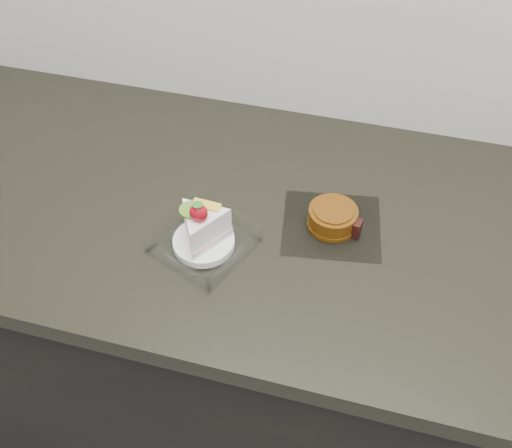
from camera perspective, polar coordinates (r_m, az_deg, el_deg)
counter at (r=1.38m, az=8.09°, el=-13.34°), size 2.04×0.64×0.90m
cake_tray at (r=0.96m, az=-5.32°, el=-1.07°), size 0.19×0.19×0.11m
mooncake_wrap at (r=1.00m, az=7.73°, el=0.48°), size 0.19×0.18×0.04m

